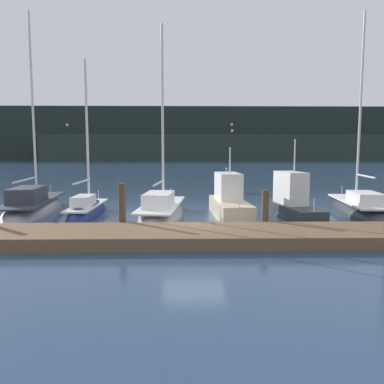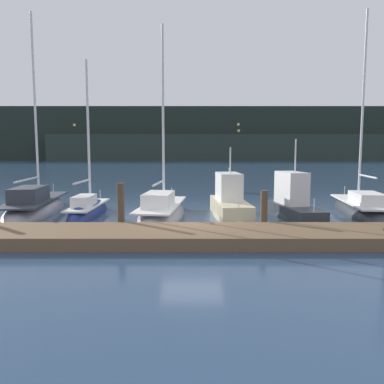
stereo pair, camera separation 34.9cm
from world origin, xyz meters
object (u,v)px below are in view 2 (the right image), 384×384
at_px(motorboat_berth_5, 293,209).
at_px(sailboat_berth_6, 361,212).
at_px(sailboat_berth_1, 35,210).
at_px(sailboat_berth_2, 88,213).
at_px(motorboat_berth_4, 229,208).
at_px(channel_buoy, 229,183).
at_px(sailboat_berth_3, 161,215).

bearing_deg(motorboat_berth_5, sailboat_berth_6, 14.55).
xyz_separation_m(sailboat_berth_1, motorboat_berth_5, (13.26, -1.38, 0.28)).
relative_size(sailboat_berth_2, motorboat_berth_4, 1.57).
xyz_separation_m(motorboat_berth_4, channel_buoy, (1.09, 11.26, 0.29)).
bearing_deg(sailboat_berth_2, sailboat_berth_3, -8.65).
distance_m(sailboat_berth_6, channel_buoy, 11.95).
bearing_deg(channel_buoy, motorboat_berth_5, -79.89).
xyz_separation_m(sailboat_berth_1, channel_buoy, (11.22, 10.02, 0.57)).
distance_m(sailboat_berth_2, channel_buoy, 13.62).
bearing_deg(sailboat_berth_6, sailboat_berth_3, -174.49).
relative_size(sailboat_berth_2, motorboat_berth_5, 1.69).
bearing_deg(motorboat_berth_4, sailboat_berth_2, 176.62).
bearing_deg(sailboat_berth_3, channel_buoy, 68.72).
xyz_separation_m(sailboat_berth_1, motorboat_berth_4, (10.13, -1.24, 0.28)).
distance_m(sailboat_berth_2, motorboat_berth_4, 7.15).
distance_m(sailboat_berth_3, sailboat_berth_6, 10.31).
height_order(motorboat_berth_5, channel_buoy, motorboat_berth_5).
bearing_deg(sailboat_berth_1, motorboat_berth_4, -6.95).
xyz_separation_m(sailboat_berth_3, sailboat_berth_6, (10.26, 0.99, -0.01)).
height_order(motorboat_berth_4, sailboat_berth_6, sailboat_berth_6).
bearing_deg(sailboat_berth_3, motorboat_berth_4, 2.63).
distance_m(motorboat_berth_5, channel_buoy, 11.59).
distance_m(sailboat_berth_1, channel_buoy, 15.06).
bearing_deg(sailboat_berth_6, channel_buoy, 119.16).
distance_m(sailboat_berth_1, motorboat_berth_4, 10.21).
bearing_deg(sailboat_berth_2, sailboat_berth_1, 164.80).
height_order(sailboat_berth_3, sailboat_berth_6, sailboat_berth_6).
distance_m(motorboat_berth_5, sailboat_berth_6, 3.92).
bearing_deg(motorboat_berth_4, sailboat_berth_6, 6.90).
xyz_separation_m(sailboat_berth_6, channel_buoy, (-5.82, 10.42, 0.60)).
height_order(sailboat_berth_3, motorboat_berth_4, sailboat_berth_3).
xyz_separation_m(motorboat_berth_5, channel_buoy, (-2.03, 11.40, 0.29)).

